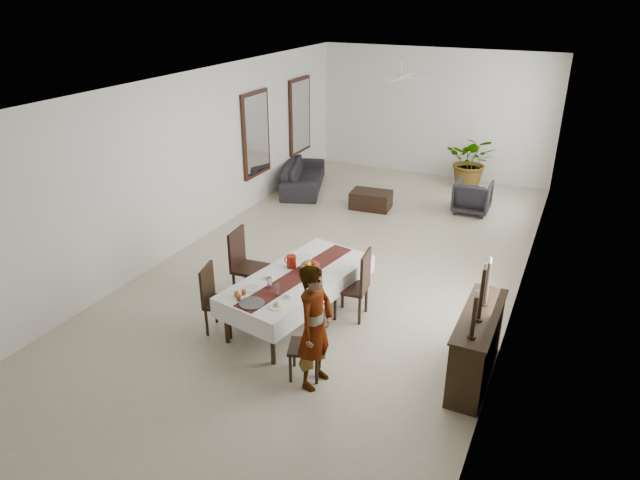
# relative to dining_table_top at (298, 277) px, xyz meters

# --- Properties ---
(floor) EXTENTS (6.00, 12.00, 0.00)m
(floor) POSITION_rel_dining_table_top_xyz_m (-0.12, 1.80, -0.69)
(floor) COLOR beige
(floor) RESTS_ON ground
(ceiling) EXTENTS (6.00, 12.00, 0.02)m
(ceiling) POSITION_rel_dining_table_top_xyz_m (-0.12, 1.80, 2.51)
(ceiling) COLOR white
(ceiling) RESTS_ON wall_back
(wall_back) EXTENTS (6.00, 0.02, 3.20)m
(wall_back) POSITION_rel_dining_table_top_xyz_m (-0.12, 7.80, 0.91)
(wall_back) COLOR white
(wall_back) RESTS_ON floor
(wall_front) EXTENTS (6.00, 0.02, 3.20)m
(wall_front) POSITION_rel_dining_table_top_xyz_m (-0.12, -4.20, 0.91)
(wall_front) COLOR white
(wall_front) RESTS_ON floor
(wall_left) EXTENTS (0.02, 12.00, 3.20)m
(wall_left) POSITION_rel_dining_table_top_xyz_m (-3.12, 1.80, 0.91)
(wall_left) COLOR white
(wall_left) RESTS_ON floor
(wall_right) EXTENTS (0.02, 12.00, 3.20)m
(wall_right) POSITION_rel_dining_table_top_xyz_m (2.88, 1.80, 0.91)
(wall_right) COLOR white
(wall_right) RESTS_ON floor
(dining_table_top) EXTENTS (1.36, 2.43, 0.05)m
(dining_table_top) POSITION_rel_dining_table_top_xyz_m (0.00, 0.00, 0.00)
(dining_table_top) COLOR black
(dining_table_top) RESTS_ON table_leg_fl
(table_leg_fl) EXTENTS (0.08, 0.08, 0.67)m
(table_leg_fl) POSITION_rel_dining_table_top_xyz_m (-0.61, -0.99, -0.36)
(table_leg_fl) COLOR black
(table_leg_fl) RESTS_ON floor
(table_leg_fr) EXTENTS (0.08, 0.08, 0.67)m
(table_leg_fr) POSITION_rel_dining_table_top_xyz_m (0.21, -1.15, -0.36)
(table_leg_fr) COLOR black
(table_leg_fr) RESTS_ON floor
(table_leg_bl) EXTENTS (0.08, 0.08, 0.67)m
(table_leg_bl) POSITION_rel_dining_table_top_xyz_m (-0.21, 1.15, -0.36)
(table_leg_bl) COLOR black
(table_leg_bl) RESTS_ON floor
(table_leg_br) EXTENTS (0.08, 0.08, 0.67)m
(table_leg_br) POSITION_rel_dining_table_top_xyz_m (0.61, 0.99, -0.36)
(table_leg_br) COLOR black
(table_leg_br) RESTS_ON floor
(tablecloth_top) EXTENTS (1.56, 2.63, 0.01)m
(tablecloth_top) POSITION_rel_dining_table_top_xyz_m (0.00, 0.00, 0.03)
(tablecloth_top) COLOR silver
(tablecloth_top) RESTS_ON dining_table_top
(tablecloth_drape_left) EXTENTS (0.47, 2.42, 0.29)m
(tablecloth_drape_left) POSITION_rel_dining_table_top_xyz_m (-0.55, 0.10, -0.11)
(tablecloth_drape_left) COLOR silver
(tablecloth_drape_left) RESTS_ON dining_table_top
(tablecloth_drape_right) EXTENTS (0.47, 2.42, 0.29)m
(tablecloth_drape_right) POSITION_rel_dining_table_top_xyz_m (0.55, -0.10, -0.11)
(tablecloth_drape_right) COLOR white
(tablecloth_drape_right) RESTS_ON dining_table_top
(tablecloth_drape_near) EXTENTS (1.11, 0.22, 0.29)m
(tablecloth_drape_near) POSITION_rel_dining_table_top_xyz_m (-0.23, -1.21, -0.11)
(tablecloth_drape_near) COLOR white
(tablecloth_drape_near) RESTS_ON dining_table_top
(tablecloth_drape_far) EXTENTS (1.11, 0.22, 0.29)m
(tablecloth_drape_far) POSITION_rel_dining_table_top_xyz_m (0.23, 1.21, -0.11)
(tablecloth_drape_far) COLOR silver
(tablecloth_drape_far) RESTS_ON dining_table_top
(table_runner) EXTENTS (0.77, 2.41, 0.00)m
(table_runner) POSITION_rel_dining_table_top_xyz_m (0.00, 0.00, 0.04)
(table_runner) COLOR #5A1F19
(table_runner) RESTS_ON tablecloth_top
(red_pitcher) EXTENTS (0.17, 0.17, 0.19)m
(red_pitcher) POSITION_rel_dining_table_top_xyz_m (-0.21, 0.19, 0.13)
(red_pitcher) COLOR maroon
(red_pitcher) RESTS_ON tablecloth_top
(pitcher_handle) EXTENTS (0.12, 0.04, 0.11)m
(pitcher_handle) POSITION_rel_dining_table_top_xyz_m (-0.29, 0.20, 0.13)
(pitcher_handle) COLOR maroon
(pitcher_handle) RESTS_ON red_pitcher
(wine_glass_near) EXTENTS (0.07, 0.07, 0.16)m
(wine_glass_near) POSITION_rel_dining_table_top_xyz_m (-0.00, -0.63, 0.12)
(wine_glass_near) COLOR silver
(wine_glass_near) RESTS_ON tablecloth_top
(wine_glass_mid) EXTENTS (0.07, 0.07, 0.16)m
(wine_glass_mid) POSITION_rel_dining_table_top_xyz_m (-0.19, -0.50, 0.12)
(wine_glass_mid) COLOR silver
(wine_glass_mid) RESTS_ON tablecloth_top
(wine_glass_far) EXTENTS (0.07, 0.07, 0.16)m
(wine_glass_far) POSITION_rel_dining_table_top_xyz_m (0.06, 0.04, 0.12)
(wine_glass_far) COLOR white
(wine_glass_far) RESTS_ON tablecloth_top
(teacup_right) EXTENTS (0.09, 0.09, 0.06)m
(teacup_right) POSITION_rel_dining_table_top_xyz_m (0.18, -0.62, 0.06)
(teacup_right) COLOR white
(teacup_right) RESTS_ON saucer_right
(saucer_right) EXTENTS (0.14, 0.14, 0.01)m
(saucer_right) POSITION_rel_dining_table_top_xyz_m (0.18, -0.62, 0.04)
(saucer_right) COLOR silver
(saucer_right) RESTS_ON tablecloth_top
(teacup_left) EXTENTS (0.09, 0.09, 0.06)m
(teacup_left) POSITION_rel_dining_table_top_xyz_m (-0.34, -0.28, 0.06)
(teacup_left) COLOR white
(teacup_left) RESTS_ON saucer_left
(saucer_left) EXTENTS (0.14, 0.14, 0.01)m
(saucer_left) POSITION_rel_dining_table_top_xyz_m (-0.34, -0.28, 0.04)
(saucer_left) COLOR white
(saucer_left) RESTS_ON tablecloth_top
(plate_near_right) EXTENTS (0.23, 0.23, 0.01)m
(plate_near_right) POSITION_rel_dining_table_top_xyz_m (0.15, -0.90, 0.04)
(plate_near_right) COLOR white
(plate_near_right) RESTS_ON tablecloth_top
(bread_near_right) EXTENTS (0.09, 0.09, 0.09)m
(bread_near_right) POSITION_rel_dining_table_top_xyz_m (0.15, -0.90, 0.07)
(bread_near_right) COLOR tan
(bread_near_right) RESTS_ON plate_near_right
(plate_near_left) EXTENTS (0.23, 0.23, 0.01)m
(plate_near_left) POSITION_rel_dining_table_top_xyz_m (-0.41, -0.65, 0.04)
(plate_near_left) COLOR silver
(plate_near_left) RESTS_ON tablecloth_top
(plate_far_left) EXTENTS (0.23, 0.23, 0.01)m
(plate_far_left) POSITION_rel_dining_table_top_xyz_m (-0.20, 0.57, 0.04)
(plate_far_left) COLOR silver
(plate_far_left) RESTS_ON tablecloth_top
(serving_tray) EXTENTS (0.34, 0.34, 0.02)m
(serving_tray) POSITION_rel_dining_table_top_xyz_m (-0.19, -0.99, 0.04)
(serving_tray) COLOR #444449
(serving_tray) RESTS_ON tablecloth_top
(jam_jar_a) EXTENTS (0.06, 0.06, 0.07)m
(jam_jar_a) POSITION_rel_dining_table_top_xyz_m (-0.40, -0.97, 0.07)
(jam_jar_a) COLOR #873813
(jam_jar_a) RESTS_ON tablecloth_top
(jam_jar_b) EXTENTS (0.06, 0.06, 0.07)m
(jam_jar_b) POSITION_rel_dining_table_top_xyz_m (-0.48, -0.90, 0.07)
(jam_jar_b) COLOR #875A13
(jam_jar_b) RESTS_ON tablecloth_top
(jam_jar_c) EXTENTS (0.06, 0.06, 0.07)m
(jam_jar_c) POSITION_rel_dining_table_top_xyz_m (-0.42, -0.82, 0.07)
(jam_jar_c) COLOR #903815
(jam_jar_c) RESTS_ON tablecloth_top
(fruit_basket) EXTENTS (0.29, 0.29, 0.10)m
(fruit_basket) POSITION_rel_dining_table_top_xyz_m (0.09, 0.23, 0.08)
(fruit_basket) COLOR brown
(fruit_basket) RESTS_ON tablecloth_top
(fruit_red) EXTENTS (0.09, 0.09, 0.09)m
(fruit_red) POSITION_rel_dining_table_top_xyz_m (0.12, 0.24, 0.15)
(fruit_red) COLOR #A51810
(fruit_red) RESTS_ON fruit_basket
(fruit_green) EXTENTS (0.08, 0.08, 0.08)m
(fruit_green) POSITION_rel_dining_table_top_xyz_m (0.06, 0.26, 0.15)
(fruit_green) COLOR olive
(fruit_green) RESTS_ON fruit_basket
(fruit_yellow) EXTENTS (0.08, 0.08, 0.08)m
(fruit_yellow) POSITION_rel_dining_table_top_xyz_m (0.08, 0.18, 0.15)
(fruit_yellow) COLOR gold
(fruit_yellow) RESTS_ON fruit_basket
(chair_right_near_seat) EXTENTS (0.52, 0.52, 0.05)m
(chair_right_near_seat) POSITION_rel_dining_table_top_xyz_m (0.70, -1.18, -0.27)
(chair_right_near_seat) COLOR black
(chair_right_near_seat) RESTS_ON chair_right_near_leg_fl
(chair_right_near_leg_fl) EXTENTS (0.05, 0.05, 0.40)m
(chair_right_near_leg_fl) POSITION_rel_dining_table_top_xyz_m (0.91, -1.28, -0.49)
(chair_right_near_leg_fl) COLOR black
(chair_right_near_leg_fl) RESTS_ON floor
(chair_right_near_leg_fr) EXTENTS (0.05, 0.05, 0.40)m
(chair_right_near_leg_fr) POSITION_rel_dining_table_top_xyz_m (0.80, -0.97, -0.49)
(chair_right_near_leg_fr) COLOR black
(chair_right_near_leg_fr) RESTS_ON floor
(chair_right_near_leg_bl) EXTENTS (0.05, 0.05, 0.40)m
(chair_right_near_leg_bl) POSITION_rel_dining_table_top_xyz_m (0.59, -1.39, -0.49)
(chair_right_near_leg_bl) COLOR black
(chair_right_near_leg_bl) RESTS_ON floor
(chair_right_near_leg_br) EXTENTS (0.05, 0.05, 0.40)m
(chair_right_near_leg_br) POSITION_rel_dining_table_top_xyz_m (0.49, -1.08, -0.49)
(chair_right_near_leg_br) COLOR black
(chair_right_near_leg_br) RESTS_ON floor
(chair_right_near_back) EXTENTS (0.17, 0.39, 0.52)m
(chair_right_near_back) POSITION_rel_dining_table_top_xyz_m (0.87, -1.12, 0.01)
(chair_right_near_back) COLOR black
(chair_right_near_back) RESTS_ON chair_right_near_seat
(chair_right_far_seat) EXTENTS (0.51, 0.51, 0.05)m
(chair_right_far_seat) POSITION_rel_dining_table_top_xyz_m (0.68, 0.40, -0.21)
(chair_right_far_seat) COLOR black
(chair_right_far_seat) RESTS_ON chair_right_far_leg_fl
(chair_right_far_leg_fl) EXTENTS (0.05, 0.05, 0.46)m
(chair_right_far_leg_fl) POSITION_rel_dining_table_top_xyz_m (0.89, 0.23, -0.46)
(chair_right_far_leg_fl) COLOR black
(chair_right_far_leg_fl) RESTS_ON floor
(chair_right_far_leg_fr) EXTENTS (0.05, 0.05, 0.46)m
(chair_right_far_leg_fr) POSITION_rel_dining_table_top_xyz_m (0.85, 0.60, -0.46)
(chair_right_far_leg_fr) COLOR black
(chair_right_far_leg_fr) RESTS_ON floor
(chair_right_far_leg_bl) EXTENTS (0.05, 0.05, 0.46)m
(chair_right_far_leg_bl) POSITION_rel_dining_table_top_xyz_m (0.51, 0.19, -0.46)
(chair_right_far_leg_bl) COLOR black
(chair_right_far_leg_bl) RESTS_ON floor
(chair_right_far_leg_br) EXTENTS (0.05, 0.05, 0.46)m
(chair_right_far_leg_br) POSITION_rel_dining_table_top_xyz_m (0.47, 0.57, -0.46)
(chair_right_far_leg_br) COLOR black
(chair_right_far_leg_br) RESTS_ON floor
(chair_right_far_back) EXTENTS (0.09, 0.46, 0.59)m
(chair_right_far_back) POSITION_rel_dining_table_top_xyz_m (0.89, 0.42, 0.10)
(chair_right_far_back) COLOR black
(chair_right_far_back) RESTS_ON chair_right_far_seat
(chair_left_near_seat) EXTENTS (0.52, 0.52, 0.05)m
(chair_left_near_seat) POSITION_rel_dining_table_top_xyz_m (-0.84, -0.76, -0.24)
(chair_left_near_seat) COLOR black
(chair_left_near_seat) RESTS_ON chair_left_near_leg_fl
(chair_left_near_leg_fl) EXTENTS (0.05, 0.05, 0.43)m
(chair_left_near_leg_fl) POSITION_rel_dining_table_top_xyz_m (-1.05, -0.63, -0.48)
(chair_left_near_leg_fl) COLOR black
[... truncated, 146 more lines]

